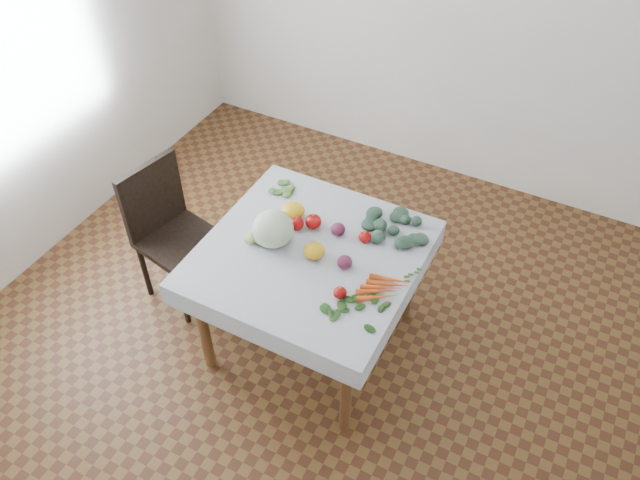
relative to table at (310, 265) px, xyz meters
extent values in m
plane|color=brown|center=(0.00, 0.00, -0.65)|extent=(4.00, 4.00, 0.00)
cube|color=white|center=(0.00, 2.00, 0.70)|extent=(4.00, 0.04, 2.70)
cube|color=white|center=(-2.00, 0.00, 0.70)|extent=(0.04, 4.00, 2.70)
cube|color=brown|center=(0.00, 0.00, 0.08)|extent=(1.00, 1.00, 0.04)
cylinder|color=brown|center=(-0.44, -0.44, -0.30)|extent=(0.06, 0.06, 0.71)
cylinder|color=brown|center=(0.44, -0.44, -0.30)|extent=(0.06, 0.06, 0.71)
cylinder|color=brown|center=(-0.44, 0.44, -0.30)|extent=(0.06, 0.06, 0.71)
cylinder|color=brown|center=(0.44, 0.44, -0.30)|extent=(0.06, 0.06, 0.71)
cube|color=silver|center=(0.00, 0.00, 0.10)|extent=(1.12, 1.12, 0.01)
cube|color=black|center=(-0.89, -0.02, -0.20)|extent=(0.50, 0.50, 0.04)
cube|color=black|center=(-1.08, 0.01, 0.05)|extent=(0.13, 0.42, 0.46)
cylinder|color=black|center=(-1.11, -0.16, -0.44)|extent=(0.04, 0.04, 0.43)
cylinder|color=black|center=(-0.75, -0.24, -0.44)|extent=(0.04, 0.04, 0.43)
cylinder|color=black|center=(-1.03, 0.19, -0.44)|extent=(0.04, 0.04, 0.43)
cylinder|color=black|center=(-0.68, 0.12, -0.44)|extent=(0.04, 0.04, 0.43)
ellipsoid|color=beige|center=(-0.21, -0.03, 0.20)|extent=(0.25, 0.25, 0.20)
ellipsoid|color=#A90B0B|center=(-0.08, 0.18, 0.14)|extent=(0.11, 0.11, 0.08)
ellipsoid|color=#A90B0B|center=(0.22, 0.21, 0.13)|extent=(0.08, 0.08, 0.06)
ellipsoid|color=#A90B0B|center=(-0.15, 0.12, 0.14)|extent=(0.09, 0.09, 0.07)
ellipsoid|color=#A90B0B|center=(0.28, -0.21, 0.13)|extent=(0.09, 0.09, 0.06)
ellipsoid|color=#FFB01A|center=(-0.21, 0.20, 0.15)|extent=(0.16, 0.16, 0.09)
ellipsoid|color=#FFB01A|center=(0.03, -0.02, 0.14)|extent=(0.13, 0.13, 0.08)
ellipsoid|color=#501634|center=(0.07, 0.19, 0.14)|extent=(0.11, 0.11, 0.07)
ellipsoid|color=#501634|center=(0.21, -0.01, 0.14)|extent=(0.09, 0.09, 0.07)
ellipsoid|color=#B6C974|center=(-0.29, -0.03, 0.13)|extent=(0.05, 0.05, 0.05)
ellipsoid|color=#B6C974|center=(-0.31, -0.03, 0.13)|extent=(0.05, 0.05, 0.05)
ellipsoid|color=#B6C974|center=(-0.28, -0.06, 0.13)|extent=(0.05, 0.05, 0.05)
ellipsoid|color=#B6C974|center=(-0.28, -0.01, 0.13)|extent=(0.05, 0.05, 0.05)
ellipsoid|color=#B6C974|center=(-0.34, -0.05, 0.13)|extent=(0.05, 0.05, 0.05)
ellipsoid|color=#B6C974|center=(-0.24, -0.04, 0.13)|extent=(0.05, 0.05, 0.05)
ellipsoid|color=#B6C974|center=(-0.34, 0.00, 0.13)|extent=(0.05, 0.05, 0.05)
cone|color=#D55817|center=(0.45, 0.00, 0.12)|extent=(0.21, 0.09, 0.03)
cone|color=#D55817|center=(0.45, -0.04, 0.12)|extent=(0.21, 0.10, 0.03)
cone|color=#D55817|center=(0.45, -0.07, 0.12)|extent=(0.21, 0.12, 0.03)
cone|color=#D55817|center=(0.45, -0.10, 0.12)|extent=(0.20, 0.13, 0.03)
cone|color=#D55817|center=(0.45, -0.14, 0.12)|extent=(0.19, 0.15, 0.03)
ellipsoid|color=#32523E|center=(0.36, 0.36, 0.13)|extent=(0.07, 0.07, 0.05)
ellipsoid|color=#32523E|center=(0.31, 0.36, 0.13)|extent=(0.07, 0.07, 0.05)
ellipsoid|color=#32523E|center=(0.36, 0.32, 0.13)|extent=(0.07, 0.07, 0.05)
ellipsoid|color=#32523E|center=(0.35, 0.39, 0.13)|extent=(0.07, 0.07, 0.05)
ellipsoid|color=#32523E|center=(0.28, 0.32, 0.13)|extent=(0.07, 0.07, 0.05)
ellipsoid|color=#32523E|center=(0.42, 0.34, 0.13)|extent=(0.07, 0.07, 0.05)
ellipsoid|color=#32523E|center=(0.28, 0.41, 0.13)|extent=(0.07, 0.07, 0.05)
ellipsoid|color=#32523E|center=(0.33, 0.27, 0.13)|extent=(0.07, 0.07, 0.05)
ellipsoid|color=#32523E|center=(0.42, 0.41, 0.13)|extent=(0.07, 0.07, 0.05)
ellipsoid|color=#32523E|center=(0.22, 0.35, 0.13)|extent=(0.07, 0.07, 0.05)
ellipsoid|color=#32523E|center=(0.44, 0.28, 0.13)|extent=(0.07, 0.07, 0.05)
ellipsoid|color=#32523E|center=(0.32, 0.47, 0.13)|extent=(0.07, 0.07, 0.05)
ellipsoid|color=#32523E|center=(0.25, 0.25, 0.13)|extent=(0.07, 0.07, 0.05)
ellipsoid|color=#32523E|center=(0.50, 0.38, 0.13)|extent=(0.07, 0.07, 0.05)
ellipsoid|color=#24541A|center=(0.40, -0.22, 0.11)|extent=(0.06, 0.04, 0.01)
ellipsoid|color=#24541A|center=(0.35, -0.21, 0.11)|extent=(0.06, 0.04, 0.01)
ellipsoid|color=#24541A|center=(0.39, -0.25, 0.11)|extent=(0.06, 0.04, 0.01)
ellipsoid|color=#24541A|center=(0.40, -0.19, 0.11)|extent=(0.06, 0.04, 0.01)
ellipsoid|color=#24541A|center=(0.33, -0.24, 0.11)|extent=(0.06, 0.04, 0.01)
ellipsoid|color=#24541A|center=(0.44, -0.24, 0.11)|extent=(0.06, 0.04, 0.01)
ellipsoid|color=#24541A|center=(0.35, -0.17, 0.11)|extent=(0.06, 0.04, 0.01)
ellipsoid|color=#24541A|center=(0.36, -0.29, 0.11)|extent=(0.06, 0.04, 0.01)
ellipsoid|color=#24541A|center=(0.45, -0.18, 0.11)|extent=(0.06, 0.04, 0.01)
ellipsoid|color=#24541A|center=(0.28, -0.21, 0.11)|extent=(0.06, 0.04, 0.01)
ellipsoid|color=#24541A|center=(0.45, -0.29, 0.11)|extent=(0.06, 0.04, 0.01)
ellipsoid|color=#24541A|center=(0.39, -0.13, 0.11)|extent=(0.06, 0.04, 0.01)
ellipsoid|color=#24541A|center=(0.29, -0.30, 0.11)|extent=(0.06, 0.04, 0.01)
ellipsoid|color=#24541A|center=(0.51, -0.22, 0.11)|extent=(0.06, 0.04, 0.01)
ellipsoid|color=#5B873E|center=(-0.32, 0.38, 0.11)|extent=(0.05, 0.05, 0.02)
ellipsoid|color=#5B873E|center=(-0.36, 0.39, 0.11)|extent=(0.05, 0.05, 0.02)
ellipsoid|color=#5B873E|center=(-0.33, 0.35, 0.11)|extent=(0.05, 0.05, 0.02)
ellipsoid|color=#5B873E|center=(-0.32, 0.41, 0.11)|extent=(0.05, 0.05, 0.02)
ellipsoid|color=#5B873E|center=(-0.39, 0.36, 0.11)|extent=(0.05, 0.05, 0.02)
ellipsoid|color=#5B873E|center=(-0.28, 0.36, 0.11)|extent=(0.05, 0.05, 0.02)
ellipsoid|color=#5B873E|center=(-0.37, 0.43, 0.11)|extent=(0.05, 0.05, 0.02)
ellipsoid|color=#5B873E|center=(-0.36, 0.32, 0.11)|extent=(0.05, 0.05, 0.02)
ellipsoid|color=#5B873E|center=(-0.26, 0.41, 0.11)|extent=(0.05, 0.05, 0.02)
ellipsoid|color=#5B873E|center=(-0.43, 0.40, 0.11)|extent=(0.05, 0.05, 0.02)
camera|label=1|loc=(1.13, -2.04, 2.45)|focal=35.00mm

